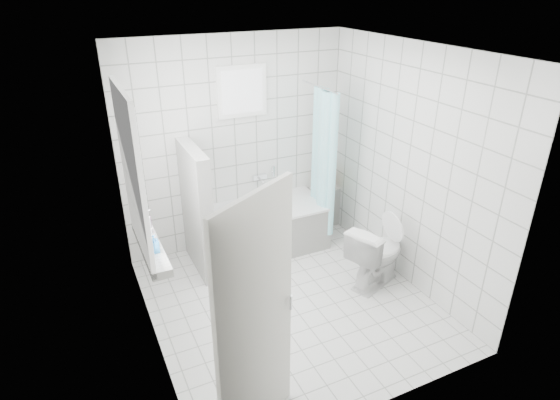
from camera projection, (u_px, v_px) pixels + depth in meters
ground at (289, 302)px, 5.01m from camera, size 3.00×3.00×0.00m
ceiling at (292, 50)px, 3.88m from camera, size 3.00×3.00×0.00m
wall_back at (235, 145)px, 5.67m from camera, size 2.80×0.02×2.60m
wall_front at (388, 273)px, 3.23m from camera, size 2.80×0.02×2.60m
wall_left at (141, 222)px, 3.91m from camera, size 0.02×3.00×2.60m
wall_right at (408, 168)px, 4.99m from camera, size 0.02×3.00×2.60m
window_left at (135, 175)px, 4.04m from camera, size 0.01×0.90×1.40m
window_back at (243, 92)px, 5.39m from camera, size 0.50×0.01×0.50m
window_sill at (151, 247)px, 4.38m from camera, size 0.18×1.02×0.08m
door at (256, 326)px, 3.18m from camera, size 0.72×0.43×2.00m
bathtub at (264, 228)px, 5.87m from camera, size 1.56×0.77×0.58m
partition_wall at (197, 210)px, 5.31m from camera, size 0.15×0.85×1.50m
tiled_ledge at (324, 206)px, 6.49m from camera, size 0.40×0.24×0.55m
toilet at (377, 254)px, 5.17m from camera, size 0.84×0.66×0.75m
curtain_rod at (319, 87)px, 5.39m from camera, size 0.02×0.80×0.02m
shower_curtain at (322, 163)px, 5.68m from camera, size 0.14×0.48×1.78m
tub_faucet at (260, 177)px, 5.94m from camera, size 0.18×0.06×0.06m
sill_bottles at (148, 230)px, 4.38m from camera, size 0.18×0.53×0.27m
ledge_bottles at (327, 181)px, 6.28m from camera, size 0.19×0.17×0.26m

